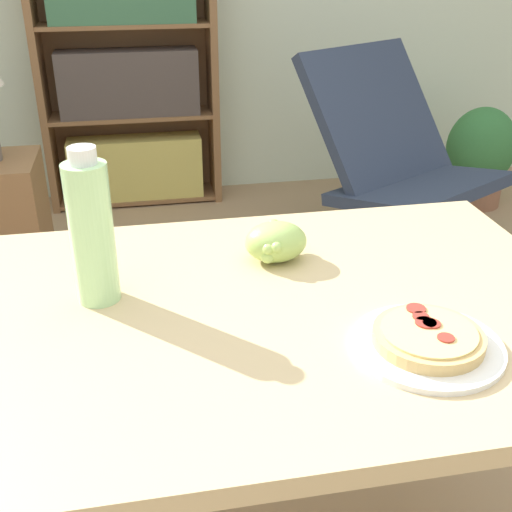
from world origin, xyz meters
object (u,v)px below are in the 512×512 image
Objects in this scene: pizza_on_plate at (428,341)px; grape_bunch at (276,242)px; potted_plant_floor at (480,156)px; bookshelf at (129,79)px; drink_bottle at (92,231)px; side_table at (1,231)px; lounge_chair_far at (400,196)px.

grape_bunch reaches higher than pizza_on_plate.
potted_plant_floor is (1.34, 2.20, -0.47)m from pizza_on_plate.
bookshelf reaches higher than pizza_on_plate.
drink_bottle is 2.74m from potted_plant_floor.
bookshelf is 2.44× the size of side_table.
grape_bunch is 0.13× the size of lounge_chair_far.
bookshelf is (-0.44, 2.59, -0.08)m from pizza_on_plate.
lounge_chair_far is at bearing -141.73° from potted_plant_floor.
lounge_chair_far is 0.71× the size of bookshelf.
bookshelf is (-0.27, 2.24, -0.11)m from grape_bunch.
drink_bottle is 2.34m from bookshelf.
lounge_chair_far is 0.84m from potted_plant_floor.
bookshelf reaches higher than side_table.
bookshelf is (0.07, 2.33, -0.20)m from drink_bottle.
side_table is (-0.46, 1.37, -0.57)m from drink_bottle.
pizza_on_plate is 0.42× the size of side_table.
side_table is (-1.65, -0.05, -0.00)m from lounge_chair_far.
pizza_on_plate is 0.17× the size of bookshelf.
grape_bunch is (-0.17, 0.34, 0.03)m from pizza_on_plate.
pizza_on_plate is 0.46× the size of potted_plant_floor.
grape_bunch is at bearing -151.52° from lounge_chair_far.
bookshelf is at bearing 167.61° from potted_plant_floor.
bookshelf is (-1.12, 0.91, 0.37)m from lounge_chair_far.
grape_bunch reaches higher than potted_plant_floor.
pizza_on_plate is at bearing -63.96° from grape_bunch.
drink_bottle is (-0.34, -0.09, 0.09)m from grape_bunch.
potted_plant_floor is (0.66, 0.52, -0.02)m from lounge_chair_far.
drink_bottle reaches higher than side_table.
grape_bunch reaches higher than side_table.
bookshelf is at bearing 88.27° from drink_bottle.
grape_bunch is at bearing -58.15° from side_table.
grape_bunch is 0.45× the size of drink_bottle.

